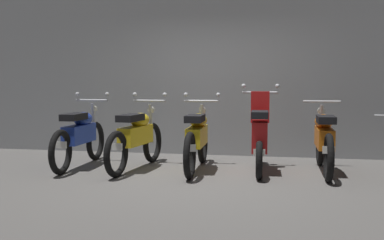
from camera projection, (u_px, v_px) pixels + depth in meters
ground_plane at (188, 179)px, 6.52m from camera, size 80.00×80.00×0.00m
back_wall at (214, 62)px, 8.69m from camera, size 16.00×0.30×3.36m
motorbike_slot_0 at (80, 135)px, 7.47m from camera, size 0.59×1.95×1.15m
motorbike_slot_1 at (137, 137)px, 7.27m from camera, size 0.59×1.95×1.15m
motorbike_slot_2 at (197, 137)px, 7.16m from camera, size 0.59×1.95×1.15m
motorbike_slot_3 at (260, 136)px, 7.07m from camera, size 0.59×1.68×1.29m
motorbike_slot_4 at (324, 139)px, 6.97m from camera, size 0.56×1.95×1.03m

